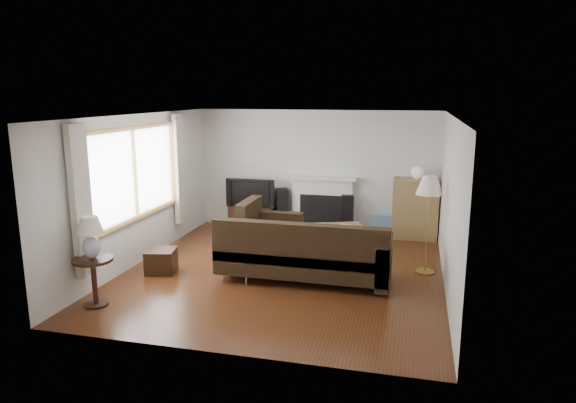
% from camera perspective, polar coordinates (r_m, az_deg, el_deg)
% --- Properties ---
extents(room, '(5.10, 5.60, 2.54)m').
position_cam_1_polar(room, '(8.05, -0.52, 0.61)').
color(room, '#4D2511').
rests_on(room, ground).
extents(window, '(0.12, 2.74, 1.54)m').
position_cam_1_polar(window, '(8.76, -16.60, 3.03)').
color(window, brown).
rests_on(window, room).
extents(curtain_near, '(0.10, 0.35, 2.10)m').
position_cam_1_polar(curtain_near, '(7.51, -22.04, 0.05)').
color(curtain_near, beige).
rests_on(curtain_near, room).
extents(curtain_far, '(0.10, 0.35, 2.10)m').
position_cam_1_polar(curtain_far, '(10.08, -11.94, 3.53)').
color(curtain_far, beige).
rests_on(curtain_far, room).
extents(fireplace, '(1.40, 0.26, 1.15)m').
position_cam_1_polar(fireplace, '(10.69, 3.82, -0.26)').
color(fireplace, white).
rests_on(fireplace, room).
extents(tv_stand, '(0.95, 0.43, 0.47)m').
position_cam_1_polar(tv_stand, '(10.98, -3.98, -1.73)').
color(tv_stand, black).
rests_on(tv_stand, ground).
extents(television, '(1.05, 0.14, 0.61)m').
position_cam_1_polar(television, '(10.87, -4.03, 1.03)').
color(television, black).
rests_on(television, tv_stand).
extents(speaker_left, '(0.34, 0.36, 0.87)m').
position_cam_1_polar(speaker_left, '(10.80, -0.66, -0.87)').
color(speaker_left, black).
rests_on(speaker_left, ground).
extents(speaker_right, '(0.29, 0.32, 0.81)m').
position_cam_1_polar(speaker_right, '(10.56, 6.57, -1.40)').
color(speaker_right, black).
rests_on(speaker_right, ground).
extents(bookshelf, '(0.87, 0.42, 1.20)m').
position_cam_1_polar(bookshelf, '(10.40, 13.95, -0.79)').
color(bookshelf, olive).
rests_on(bookshelf, ground).
extents(globe_lamp, '(0.24, 0.24, 0.24)m').
position_cam_1_polar(globe_lamp, '(10.27, 14.16, 3.14)').
color(globe_lamp, white).
rests_on(globe_lamp, bookshelf).
extents(sectional_sofa, '(2.85, 2.08, 0.92)m').
position_cam_1_polar(sectional_sofa, '(7.93, 1.83, -5.46)').
color(sectional_sofa, black).
rests_on(sectional_sofa, ground).
extents(coffee_table, '(1.30, 1.01, 0.45)m').
position_cam_1_polar(coffee_table, '(9.47, 4.91, -4.07)').
color(coffee_table, olive).
rests_on(coffee_table, ground).
extents(footstool, '(0.54, 0.54, 0.38)m').
position_cam_1_polar(footstool, '(8.55, -13.91, -6.43)').
color(footstool, black).
rests_on(footstool, ground).
extents(floor_lamp, '(0.48, 0.48, 1.58)m').
position_cam_1_polar(floor_lamp, '(8.40, 15.21, -2.56)').
color(floor_lamp, '#AD913C').
rests_on(floor_lamp, ground).
extents(side_table, '(0.53, 0.53, 0.67)m').
position_cam_1_polar(side_table, '(7.49, -20.71, -8.35)').
color(side_table, black).
rests_on(side_table, ground).
extents(table_lamp, '(0.35, 0.35, 0.57)m').
position_cam_1_polar(table_lamp, '(7.31, -21.07, -3.79)').
color(table_lamp, silver).
rests_on(table_lamp, side_table).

